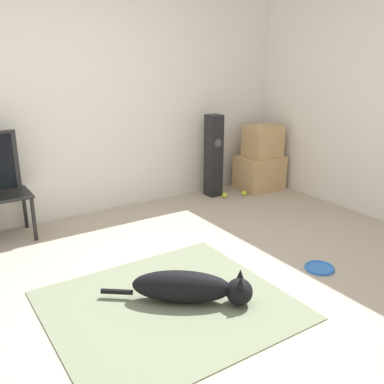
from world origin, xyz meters
TOP-DOWN VIEW (x-y plane):
  - ground_plane at (0.00, 0.00)m, footprint 12.00×12.00m
  - wall_back at (0.00, 2.10)m, footprint 8.00×0.06m
  - area_rug at (-0.14, 0.00)m, footprint 1.60×1.44m
  - dog at (0.02, -0.06)m, footprint 0.88×0.72m
  - frisbee at (1.16, -0.22)m, footprint 0.24×0.24m
  - cardboard_box_lower at (2.22, 1.72)m, footprint 0.56×0.42m
  - cardboard_box_upper at (2.24, 1.70)m, footprint 0.44×0.33m
  - floor_speaker at (1.57, 1.84)m, footprint 0.17×0.18m
  - tennis_ball_by_boxes at (1.63, 1.66)m, footprint 0.07×0.07m
  - tennis_ball_near_speaker at (1.88, 1.60)m, footprint 0.07×0.07m

SIDE VIEW (x-z plane):
  - ground_plane at x=0.00m, z-range 0.00..0.00m
  - area_rug at x=-0.14m, z-range 0.00..0.01m
  - frisbee at x=1.16m, z-range 0.00..0.03m
  - tennis_ball_by_boxes at x=1.63m, z-range 0.00..0.07m
  - tennis_ball_near_speaker at x=1.88m, z-range 0.00..0.07m
  - dog at x=0.02m, z-range 0.00..0.25m
  - cardboard_box_lower at x=2.22m, z-range 0.00..0.43m
  - floor_speaker at x=1.57m, z-range 0.00..1.00m
  - cardboard_box_upper at x=2.24m, z-range 0.43..0.83m
  - wall_back at x=0.00m, z-range 0.00..2.55m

